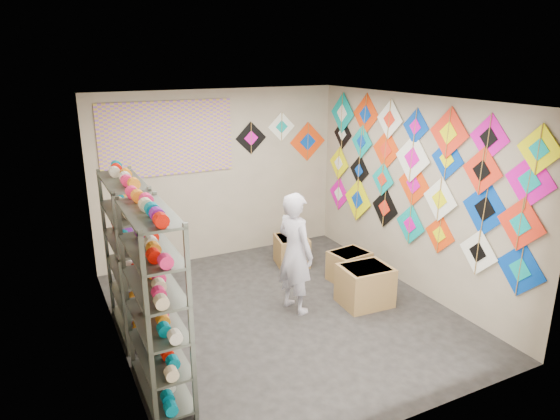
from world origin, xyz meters
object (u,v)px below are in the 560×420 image
shelf_rack_front (156,305)px  shelf_rack_back (129,257)px  carton_b (349,266)px  carton_a (365,285)px  shopkeeper (295,253)px  carton_c (292,251)px

shelf_rack_front → shelf_rack_back: bearing=90.0°
shelf_rack_front → carton_b: shelf_rack_front is taller
carton_b → shelf_rack_front: bearing=-164.8°
carton_a → carton_b: 0.75m
shelf_rack_back → carton_b: (3.10, 0.01, -0.73)m
shopkeeper → carton_a: (0.90, -0.30, -0.52)m
shelf_rack_front → carton_a: size_ratio=2.97×
carton_b → carton_c: carton_c is taller
carton_c → carton_a: bearing=-69.1°
shelf_rack_back → shopkeeper: bearing=-11.6°
shelf_rack_front → carton_c: bearing=40.1°
shelf_rack_back → carton_c: 2.86m
shelf_rack_front → shopkeeper: bearing=24.5°
shelf_rack_back → carton_c: size_ratio=3.63×
shelf_rack_front → shelf_rack_back: size_ratio=1.00×
carton_c → carton_b: bearing=-49.7°
carton_b → carton_a: bearing=-115.7°
shopkeeper → carton_c: shopkeeper is taller
shopkeeper → carton_a: 1.08m
shopkeeper → shelf_rack_back: bearing=63.9°
shelf_rack_back → carton_a: (2.87, -0.70, -0.68)m
shelf_rack_back → carton_b: shelf_rack_back is taller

